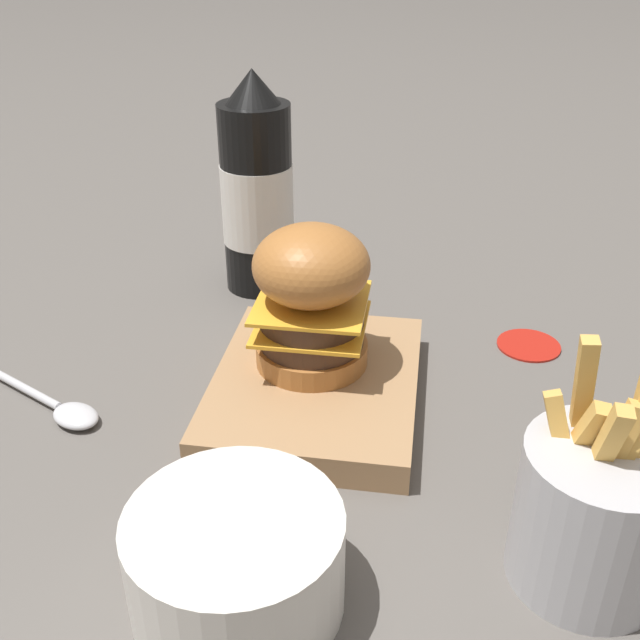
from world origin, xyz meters
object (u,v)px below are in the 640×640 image
at_px(burger, 311,297).
at_px(side_bowl, 236,558).
at_px(serving_board, 320,386).
at_px(ketchup_bottle, 257,194).
at_px(fries_basket, 595,511).
at_px(spoon, 53,404).

height_order(burger, side_bowl, burger).
xyz_separation_m(serving_board, side_bowl, (-0.21, 0.02, 0.02)).
height_order(burger, ketchup_bottle, ketchup_bottle).
relative_size(serving_board, ketchup_bottle, 0.92).
bearing_deg(serving_board, ketchup_bottle, 25.66).
bearing_deg(ketchup_bottle, burger, -154.73).
xyz_separation_m(ketchup_bottle, fries_basket, (-0.36, -0.28, -0.05)).
bearing_deg(spoon, side_bowl, -12.81).
bearing_deg(burger, spoon, 107.79).
xyz_separation_m(burger, ketchup_bottle, (0.18, 0.09, 0.02)).
height_order(fries_basket, spoon, fries_basket).
height_order(side_bowl, spoon, side_bowl).
relative_size(serving_board, spoon, 1.23).
distance_m(burger, ketchup_bottle, 0.20).
bearing_deg(burger, serving_board, -150.26).
height_order(ketchup_bottle, spoon, ketchup_bottle).
xyz_separation_m(serving_board, ketchup_bottle, (0.20, 0.10, 0.09)).
bearing_deg(burger, ketchup_bottle, 25.27).
xyz_separation_m(fries_basket, spoon, (0.11, 0.40, -0.04)).
bearing_deg(burger, fries_basket, -131.29).
bearing_deg(serving_board, side_bowl, 175.49).
distance_m(burger, fries_basket, 0.26).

